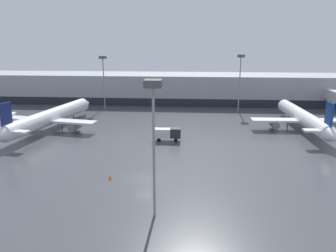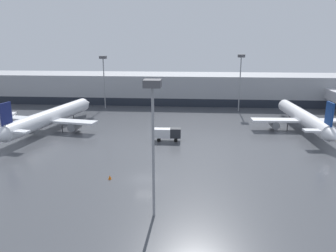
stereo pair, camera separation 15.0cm
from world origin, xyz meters
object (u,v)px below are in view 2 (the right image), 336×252
(apron_light_mast_4, at_px, (103,66))
(apron_light_mast_6, at_px, (241,66))
(parked_jet_1, at_px, (304,118))
(parked_jet_0, at_px, (49,118))
(apron_light_mast_0, at_px, (153,108))
(service_truck_1, at_px, (167,133))
(traffic_cone_0, at_px, (110,177))

(apron_light_mast_4, xyz_separation_m, apron_light_mast_6, (38.78, -1.21, 0.42))
(apron_light_mast_6, bearing_deg, parked_jet_1, -59.20)
(parked_jet_0, relative_size, apron_light_mast_0, 2.44)
(service_truck_1, distance_m, traffic_cone_0, 20.49)
(apron_light_mast_0, bearing_deg, apron_light_mast_6, 73.84)
(parked_jet_1, xyz_separation_m, traffic_cone_0, (-36.28, -29.65, -2.44))
(apron_light_mast_0, bearing_deg, parked_jet_1, 53.72)
(service_truck_1, height_order, apron_light_mast_6, apron_light_mast_6)
(service_truck_1, distance_m, apron_light_mast_0, 30.82)
(parked_jet_0, bearing_deg, apron_light_mast_4, -3.14)
(parked_jet_1, distance_m, apron_light_mast_6, 24.92)
(parked_jet_0, height_order, apron_light_mast_0, apron_light_mast_0)
(apron_light_mast_4, bearing_deg, traffic_cone_0, -74.29)
(service_truck_1, height_order, apron_light_mast_4, apron_light_mast_4)
(service_truck_1, bearing_deg, apron_light_mast_6, 57.96)
(parked_jet_1, bearing_deg, traffic_cone_0, 127.05)
(apron_light_mast_0, xyz_separation_m, apron_light_mast_6, (17.03, 58.78, 0.17))
(service_truck_1, bearing_deg, traffic_cone_0, -110.37)
(parked_jet_0, bearing_deg, service_truck_1, -92.72)
(traffic_cone_0, height_order, apron_light_mast_0, apron_light_mast_0)
(parked_jet_1, height_order, apron_light_mast_0, apron_light_mast_0)
(parked_jet_0, height_order, apron_light_mast_6, apron_light_mast_6)
(service_truck_1, distance_m, apron_light_mast_6, 36.61)
(apron_light_mast_4, bearing_deg, parked_jet_1, -22.44)
(apron_light_mast_0, relative_size, apron_light_mast_6, 0.98)
(parked_jet_1, bearing_deg, apron_light_mast_0, 141.52)
(service_truck_1, bearing_deg, parked_jet_1, 18.02)
(traffic_cone_0, xyz_separation_m, apron_light_mast_0, (7.55, -9.50, 12.17))
(parked_jet_1, xyz_separation_m, service_truck_1, (-29.58, -10.33, -1.18))
(apron_light_mast_6, bearing_deg, traffic_cone_0, -116.51)
(parked_jet_1, relative_size, traffic_cone_0, 57.55)
(parked_jet_1, distance_m, apron_light_mast_4, 55.44)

